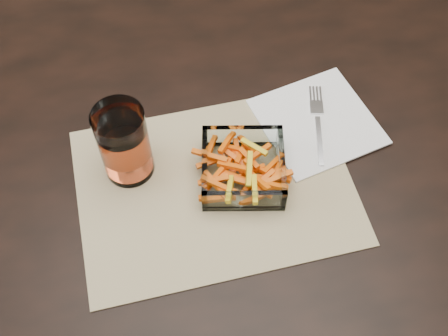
{
  "coord_description": "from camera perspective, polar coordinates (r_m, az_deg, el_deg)",
  "views": [
    {
      "loc": [
        -0.2,
        -0.56,
        1.56
      ],
      "look_at": [
        -0.11,
        -0.09,
        0.78
      ],
      "focal_mm": 45.0,
      "sensor_mm": 36.0,
      "label": 1
    }
  ],
  "objects": [
    {
      "name": "napkin",
      "position": [
        1.01,
        9.47,
        4.69
      ],
      "size": [
        0.23,
        0.23,
        0.0
      ],
      "primitive_type": "cube",
      "rotation": [
        0.0,
        0.0,
        0.25
      ],
      "color": "white",
      "rests_on": "placemat"
    },
    {
      "name": "fork",
      "position": [
        1.01,
        9.51,
        4.7
      ],
      "size": [
        0.05,
        0.17,
        0.0
      ],
      "rotation": [
        0.0,
        0.0,
        -0.21
      ],
      "color": "silver",
      "rests_on": "napkin"
    },
    {
      "name": "placemat",
      "position": [
        0.93,
        -0.92,
        -1.84
      ],
      "size": [
        0.47,
        0.35,
        0.0
      ],
      "primitive_type": "cube",
      "rotation": [
        0.0,
        0.0,
        0.05
      ],
      "color": "tan",
      "rests_on": "dining_table"
    },
    {
      "name": "tumbler",
      "position": [
        0.91,
        -10.07,
        2.29
      ],
      "size": [
        0.08,
        0.08,
        0.14
      ],
      "color": "white",
      "rests_on": "placemat"
    },
    {
      "name": "dining_table",
      "position": [
        1.07,
        5.07,
        1.35
      ],
      "size": [
        1.6,
        0.9,
        0.75
      ],
      "color": "black",
      "rests_on": "ground"
    },
    {
      "name": "glass_bowl",
      "position": [
        0.92,
        1.94,
        -0.1
      ],
      "size": [
        0.15,
        0.15,
        0.05
      ],
      "rotation": [
        0.0,
        0.0,
        -0.17
      ],
      "color": "white",
      "rests_on": "placemat"
    }
  ]
}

